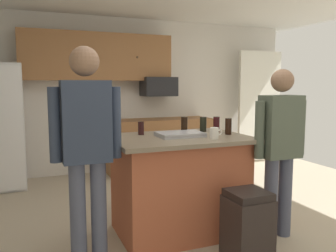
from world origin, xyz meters
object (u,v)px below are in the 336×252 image
glass_short_whisky (228,126)px  glass_pilsner (141,128)px  kitchen_island (179,184)px  tumbler_amber (216,124)px  glass_stout_tall (184,124)px  serving_tray (180,134)px  mug_ceramic_white (215,133)px  glass_dark_ale (203,124)px  person_host_foreground (280,142)px  person_guest_by_door (87,141)px  microwave_over_range (159,87)px  trash_bin (247,227)px

glass_short_whisky → glass_pilsner: bearing=158.7°
kitchen_island → tumbler_amber: 0.76m
glass_short_whisky → glass_stout_tall: bearing=135.3°
serving_tray → mug_ceramic_white: bearing=-46.8°
mug_ceramic_white → glass_dark_ale: size_ratio=0.77×
person_host_foreground → glass_pilsner: size_ratio=12.31×
person_guest_by_door → glass_pilsner: size_ratio=13.48×
glass_pilsner → person_guest_by_door: bearing=-138.1°
tumbler_amber → glass_dark_ale: size_ratio=1.03×
glass_short_whisky → mug_ceramic_white: (-0.27, -0.20, -0.03)m
glass_dark_ale → glass_pilsner: size_ratio=1.22×
microwave_over_range → serving_tray: 2.63m
kitchen_island → mug_ceramic_white: size_ratio=10.81×
trash_bin → tumbler_amber: bearing=77.5°
glass_short_whisky → tumbler_amber: (-0.03, 0.20, 0.00)m
microwave_over_range → glass_stout_tall: size_ratio=3.41×
serving_tray → tumbler_amber: bearing=16.4°
glass_stout_tall → tumbler_amber: bearing=-23.9°
glass_pilsner → glass_short_whisky: bearing=-21.3°
glass_short_whisky → trash_bin: 1.05m
kitchen_island → person_guest_by_door: 1.14m
person_host_foreground → mug_ceramic_white: size_ratio=13.11×
tumbler_amber → glass_pilsner: tumbler_amber is taller
person_host_foreground → trash_bin: size_ratio=2.68×
person_host_foreground → glass_pilsner: 1.37m
person_host_foreground → glass_short_whisky: 0.53m
microwave_over_range → glass_dark_ale: 2.32m
person_guest_by_door → glass_short_whisky: (1.47, 0.25, 0.02)m
glass_dark_ale → glass_stout_tall: bearing=165.1°
kitchen_island → glass_stout_tall: size_ratio=8.19×
microwave_over_range → glass_short_whisky: bearing=-94.1°
glass_stout_tall → glass_dark_ale: 0.21m
kitchen_island → glass_stout_tall: (0.18, 0.28, 0.57)m
mug_ceramic_white → glass_dark_ale: bearing=74.6°
person_host_foreground → glass_stout_tall: size_ratio=9.94×
glass_stout_tall → person_guest_by_door: bearing=-152.6°
glass_dark_ale → serving_tray: 0.44m
glass_short_whisky → tumbler_amber: 0.20m
microwave_over_range → kitchen_island: size_ratio=0.42×
person_guest_by_door → glass_pilsner: person_guest_by_door is taller
tumbler_amber → person_guest_by_door: bearing=-162.8°
glass_dark_ale → serving_tray: size_ratio=0.37×
glass_short_whisky → person_host_foreground: bearing=-50.4°
person_guest_by_door → tumbler_amber: size_ratio=10.74×
kitchen_island → glass_dark_ale: (0.38, 0.22, 0.56)m
glass_pilsner → tumbler_amber: bearing=-8.9°
glass_stout_tall → trash_bin: 1.29m
glass_short_whisky → serving_tray: bearing=174.0°
serving_tray → glass_short_whisky: bearing=-6.0°
tumbler_amber → serving_tray: tumbler_amber is taller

